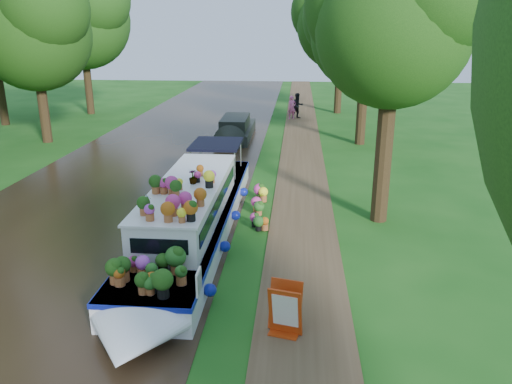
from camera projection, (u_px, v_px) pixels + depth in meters
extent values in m
plane|color=#174E13|center=(262.00, 253.00, 14.64)|extent=(100.00, 100.00, 0.00)
cube|color=black|center=(65.00, 246.00, 15.11)|extent=(10.00, 100.00, 0.02)
cube|color=#4E3B24|center=(303.00, 254.00, 14.54)|extent=(2.20, 100.00, 0.03)
cube|color=white|center=(196.00, 219.00, 16.19)|extent=(2.20, 12.00, 0.75)
cube|color=navy|center=(196.00, 210.00, 16.09)|extent=(2.24, 12.04, 0.12)
cube|color=white|center=(190.00, 201.00, 15.15)|extent=(1.80, 7.00, 1.05)
cube|color=white|center=(189.00, 183.00, 14.97)|extent=(1.90, 7.10, 0.06)
cube|color=black|center=(220.00, 199.00, 15.05)|extent=(0.03, 6.40, 0.38)
cube|color=black|center=(161.00, 198.00, 15.20)|extent=(0.03, 6.40, 0.38)
cube|color=black|center=(216.00, 144.00, 19.78)|extent=(1.90, 2.40, 0.10)
cube|color=white|center=(199.00, 282.00, 10.77)|extent=(0.04, 0.45, 0.55)
imported|color=#194311|center=(148.00, 202.00, 12.66)|extent=(0.25, 0.28, 0.44)
imported|color=#194311|center=(193.00, 177.00, 14.78)|extent=(0.32, 0.32, 0.44)
cylinder|color=black|center=(383.00, 156.00, 16.47)|extent=(0.56, 0.56, 4.55)
sphere|color=#163A0E|center=(394.00, 30.00, 15.23)|extent=(4.80, 4.80, 4.80)
sphere|color=#163A0E|center=(364.00, 6.00, 15.87)|extent=(3.84, 3.84, 3.84)
cylinder|color=black|center=(362.00, 110.00, 27.88)|extent=(0.56, 0.56, 3.85)
sphere|color=#194311|center=(367.00, 35.00, 26.62)|extent=(6.00, 6.00, 6.00)
sphere|color=#194311|center=(394.00, 10.00, 25.30)|extent=(4.50, 4.50, 4.50)
sphere|color=#194311|center=(346.00, 17.00, 27.42)|extent=(4.80, 4.80, 4.80)
cylinder|color=black|center=(338.00, 86.00, 38.28)|extent=(0.56, 0.56, 4.20)
sphere|color=#163A0E|center=(342.00, 25.00, 36.90)|extent=(6.60, 6.60, 6.60)
sphere|color=#163A0E|center=(362.00, 5.00, 35.45)|extent=(4.95, 4.95, 4.95)
sphere|color=#163A0E|center=(326.00, 11.00, 37.78)|extent=(5.28, 5.28, 5.28)
cylinder|color=black|center=(44.00, 109.00, 28.37)|extent=(0.56, 0.56, 3.85)
sphere|color=#163A0E|center=(34.00, 33.00, 27.09)|extent=(6.20, 6.20, 6.20)
sphere|color=#163A0E|center=(44.00, 8.00, 25.72)|extent=(4.65, 4.65, 4.65)
sphere|color=#163A0E|center=(22.00, 16.00, 27.91)|extent=(4.96, 4.96, 4.96)
cylinder|color=black|center=(88.00, 85.00, 37.87)|extent=(0.56, 0.56, 4.38)
sphere|color=#194311|center=(82.00, 21.00, 36.42)|extent=(7.00, 7.00, 7.00)
sphere|color=#194311|center=(71.00, 6.00, 37.35)|extent=(5.60, 5.60, 5.60)
cylinder|color=black|center=(1.00, 94.00, 33.48)|extent=(0.56, 0.56, 4.20)
cube|color=black|center=(236.00, 132.00, 30.22)|extent=(1.95, 5.99, 0.60)
cube|color=black|center=(235.00, 123.00, 29.55)|extent=(1.53, 3.50, 0.70)
cube|color=#BA360D|center=(285.00, 331.00, 10.79)|extent=(0.74, 0.65, 0.03)
cube|color=#BA360D|center=(285.00, 312.00, 10.49)|extent=(0.76, 0.44, 1.13)
cube|color=#BA360D|center=(286.00, 305.00, 10.75)|extent=(0.76, 0.44, 1.13)
cube|color=white|center=(285.00, 311.00, 10.43)|extent=(0.58, 0.31, 0.79)
imported|color=#E05CB0|center=(292.00, 107.00, 35.92)|extent=(0.71, 0.60, 1.66)
imported|color=black|center=(298.00, 106.00, 36.17)|extent=(1.10, 1.02, 1.81)
imported|color=#245F1C|center=(259.00, 198.00, 18.73)|extent=(0.42, 0.37, 0.45)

